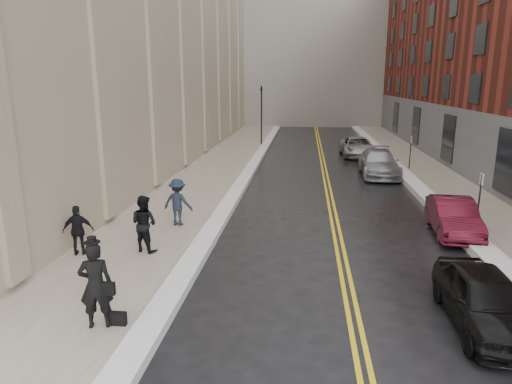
% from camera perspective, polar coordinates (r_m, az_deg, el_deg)
% --- Properties ---
extents(ground, '(160.00, 160.00, 0.00)m').
position_cam_1_polar(ground, '(11.27, -0.84, -16.19)').
color(ground, black).
rests_on(ground, ground).
extents(sidewalk_left, '(4.00, 64.00, 0.15)m').
position_cam_1_polar(sidewalk_left, '(26.90, -6.23, 1.75)').
color(sidewalk_left, gray).
rests_on(sidewalk_left, ground).
extents(sidewalk_right, '(3.00, 64.00, 0.15)m').
position_cam_1_polar(sidewalk_right, '(27.42, 22.53, 1.00)').
color(sidewalk_right, gray).
rests_on(sidewalk_right, ground).
extents(lane_stripe_a, '(0.12, 64.00, 0.01)m').
position_cam_1_polar(lane_stripe_a, '(26.33, 8.57, 1.26)').
color(lane_stripe_a, gold).
rests_on(lane_stripe_a, ground).
extents(lane_stripe_b, '(0.12, 64.00, 0.01)m').
position_cam_1_polar(lane_stripe_b, '(26.34, 9.09, 1.24)').
color(lane_stripe_b, gold).
rests_on(lane_stripe_b, ground).
extents(snow_ridge_left, '(0.70, 60.80, 0.26)m').
position_cam_1_polar(snow_ridge_left, '(26.49, -1.37, 1.77)').
color(snow_ridge_left, white).
rests_on(snow_ridge_left, ground).
extents(snow_ridge_right, '(0.85, 60.80, 0.30)m').
position_cam_1_polar(snow_ridge_right, '(26.93, 18.77, 1.28)').
color(snow_ridge_right, white).
rests_on(snow_ridge_right, ground).
extents(traffic_signal, '(0.18, 0.15, 5.20)m').
position_cam_1_polar(traffic_signal, '(39.96, 0.69, 10.10)').
color(traffic_signal, black).
rests_on(traffic_signal, ground).
extents(parking_sign_near, '(0.06, 0.35, 2.23)m').
position_cam_1_polar(parking_sign_near, '(19.39, 26.17, -0.40)').
color(parking_sign_near, black).
rests_on(parking_sign_near, ground).
extents(parking_sign_far, '(0.06, 0.35, 2.23)m').
position_cam_1_polar(parking_sign_far, '(30.74, 18.75, 5.03)').
color(parking_sign_far, black).
rests_on(parking_sign_far, ground).
extents(car_black, '(1.65, 4.03, 1.37)m').
position_cam_1_polar(car_black, '(12.09, 26.69, -11.94)').
color(car_black, black).
rests_on(car_black, ground).
extents(car_maroon, '(1.76, 4.19, 1.35)m').
position_cam_1_polar(car_maroon, '(18.59, 23.45, -2.87)').
color(car_maroon, '#4E0D1C').
rests_on(car_maroon, ground).
extents(car_silver_near, '(2.26, 5.34, 1.54)m').
position_cam_1_polar(car_silver_near, '(28.67, 15.10, 3.52)').
color(car_silver_near, '#929599').
rests_on(car_silver_near, ground).
extents(car_silver_far, '(2.51, 5.23, 1.44)m').
position_cam_1_polar(car_silver_far, '(35.84, 12.55, 5.55)').
color(car_silver_far, '#A0A1A8').
rests_on(car_silver_far, ground).
extents(pedestrian_main, '(0.84, 0.66, 2.03)m').
position_cam_1_polar(pedestrian_main, '(11.02, -19.41, -10.94)').
color(pedestrian_main, black).
rests_on(pedestrian_main, sidewalk_left).
extents(pedestrian_a, '(1.11, 0.99, 1.88)m').
position_cam_1_polar(pedestrian_a, '(15.36, -13.82, -3.83)').
color(pedestrian_a, black).
rests_on(pedestrian_a, sidewalk_left).
extents(pedestrian_b, '(1.29, 0.89, 1.83)m').
position_cam_1_polar(pedestrian_b, '(17.85, -9.75, -1.26)').
color(pedestrian_b, '#19202E').
rests_on(pedestrian_b, sidewalk_left).
extents(pedestrian_c, '(1.03, 0.65, 1.64)m').
position_cam_1_polar(pedestrian_c, '(15.70, -21.33, -4.49)').
color(pedestrian_c, black).
rests_on(pedestrian_c, sidewalk_left).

